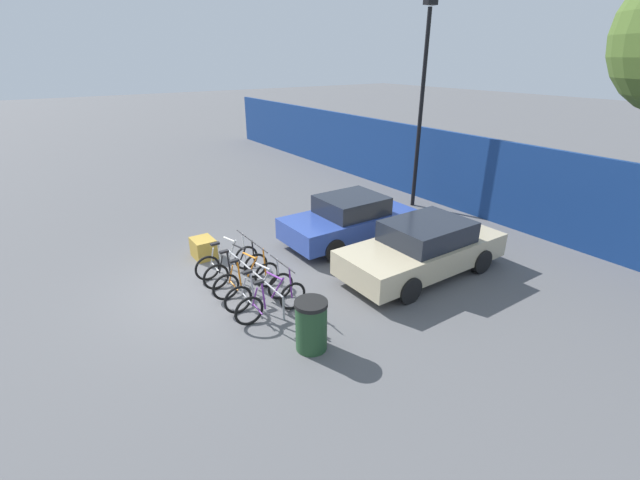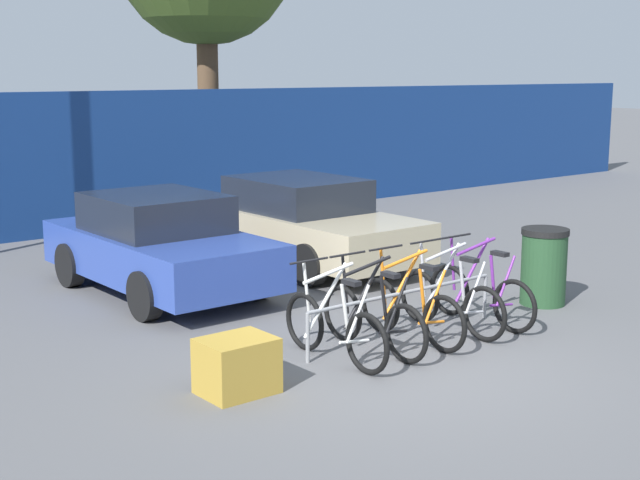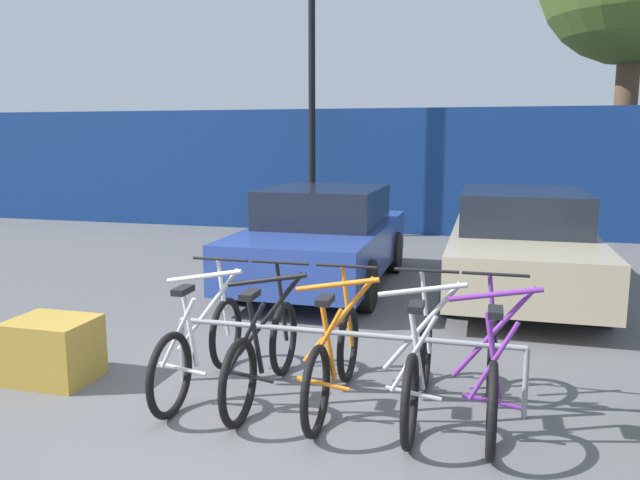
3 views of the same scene
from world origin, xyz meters
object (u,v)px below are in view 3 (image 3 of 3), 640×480
(bicycle_silver, at_px, (419,367))
(cargo_crate, at_px, (53,350))
(bicycle_purple, at_px, (492,374))
(bicycle_black, at_px, (263,353))
(bike_rack, at_px, (342,342))
(car_beige, at_px, (521,243))
(car_blue, at_px, (323,238))
(bicycle_white, at_px, (201,347))
(lamp_post, at_px, (312,52))
(bicycle_orange, at_px, (334,359))

(bicycle_silver, relative_size, cargo_crate, 2.44)
(bicycle_silver, distance_m, bicycle_purple, 0.54)
(bicycle_black, distance_m, bicycle_purple, 1.79)
(bike_rack, bearing_deg, car_beige, 68.81)
(bicycle_purple, relative_size, car_blue, 0.43)
(bicycle_silver, bearing_deg, bike_rack, 167.35)
(bicycle_white, height_order, lamp_post, lamp_post)
(bicycle_white, relative_size, car_beige, 0.38)
(bicycle_silver, distance_m, lamp_post, 9.21)
(bicycle_silver, distance_m, cargo_crate, 3.16)
(bicycle_orange, xyz_separation_m, bicycle_purple, (1.21, 0.00, 0.00))
(car_beige, bearing_deg, bicycle_black, -117.58)
(bike_rack, relative_size, bicycle_purple, 1.69)
(bike_rack, relative_size, car_beige, 0.65)
(bicycle_purple, bearing_deg, cargo_crate, -179.15)
(car_beige, relative_size, cargo_crate, 6.38)
(car_blue, relative_size, car_beige, 0.89)
(bicycle_orange, xyz_separation_m, cargo_crate, (-2.49, -0.14, -0.10))
(bike_rack, xyz_separation_m, bicycle_orange, (-0.03, -0.15, -0.10))
(bicycle_black, xyz_separation_m, cargo_crate, (-1.90, -0.14, -0.10))
(bicycle_orange, bearing_deg, bike_rack, 77.64)
(bicycle_black, relative_size, car_beige, 0.38)
(bicycle_black, height_order, car_blue, car_blue)
(bicycle_silver, bearing_deg, car_beige, 78.03)
(bicycle_purple, bearing_deg, bike_rack, 171.50)
(bicycle_white, relative_size, bicycle_orange, 1.00)
(cargo_crate, bearing_deg, lamp_post, 89.58)
(bicycle_silver, bearing_deg, cargo_crate, -177.00)
(car_blue, bearing_deg, car_beige, 5.82)
(cargo_crate, bearing_deg, car_blue, 71.22)
(bicycle_purple, bearing_deg, bicycle_orange, 178.71)
(bike_rack, distance_m, car_blue, 3.92)
(bicycle_white, height_order, bicycle_silver, same)
(bicycle_silver, relative_size, car_beige, 0.38)
(cargo_crate, bearing_deg, bike_rack, 6.50)
(bike_rack, bearing_deg, bicycle_white, -172.79)
(bicycle_white, bearing_deg, bicycle_orange, -1.98)
(bicycle_black, height_order, bicycle_silver, same)
(bicycle_white, height_order, car_blue, car_blue)
(bicycle_orange, bearing_deg, bicycle_silver, -1.22)
(bicycle_white, relative_size, bicycle_black, 1.00)
(car_beige, bearing_deg, bicycle_purple, -95.25)
(bicycle_black, bearing_deg, bicycle_orange, 0.13)
(bicycle_black, distance_m, bicycle_silver, 1.26)
(car_blue, bearing_deg, bicycle_purple, -59.17)
(bike_rack, height_order, bicycle_black, bicycle_black)
(car_blue, bearing_deg, bike_rack, -72.95)
(bicycle_white, xyz_separation_m, bicycle_black, (0.56, 0.00, 0.00))
(bike_rack, distance_m, bicycle_purple, 1.19)
(bicycle_orange, distance_m, cargo_crate, 2.50)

